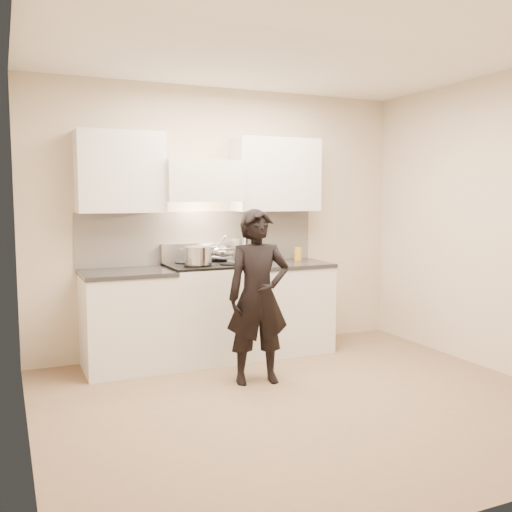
% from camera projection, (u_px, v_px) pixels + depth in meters
% --- Properties ---
extents(ground_plane, '(4.00, 4.00, 0.00)m').
position_uv_depth(ground_plane, '(303.00, 401.00, 4.47)').
color(ground_plane, '#83664B').
extents(room_shell, '(4.04, 3.54, 2.70)m').
position_uv_depth(room_shell, '(277.00, 197.00, 4.62)').
color(room_shell, beige).
rests_on(room_shell, ground).
extents(stove, '(0.76, 0.65, 0.96)m').
position_uv_depth(stove, '(207.00, 312.00, 5.60)').
color(stove, silver).
rests_on(stove, ground).
extents(counter_right, '(0.92, 0.67, 0.92)m').
position_uv_depth(counter_right, '(282.00, 306.00, 5.93)').
color(counter_right, silver).
rests_on(counter_right, ground).
extents(counter_left, '(0.82, 0.67, 0.92)m').
position_uv_depth(counter_left, '(127.00, 320.00, 5.28)').
color(counter_left, silver).
rests_on(counter_left, ground).
extents(wok, '(0.34, 0.42, 0.27)m').
position_uv_depth(wok, '(220.00, 252.00, 5.70)').
color(wok, '#B3B4BA').
rests_on(wok, stove).
extents(stock_pot, '(0.36, 0.26, 0.17)m').
position_uv_depth(stock_pot, '(198.00, 255.00, 5.39)').
color(stock_pot, '#B3B4BA').
rests_on(stock_pot, stove).
extents(utensil_crock, '(0.13, 0.13, 0.34)m').
position_uv_depth(utensil_crock, '(246.00, 253.00, 5.88)').
color(utensil_crock, '#B8B8B8').
rests_on(utensil_crock, counter_right).
extents(spice_jar, '(0.04, 0.04, 0.09)m').
position_uv_depth(spice_jar, '(267.00, 257.00, 5.98)').
color(spice_jar, '#D15619').
rests_on(spice_jar, counter_right).
extents(oil_glass, '(0.08, 0.08, 0.14)m').
position_uv_depth(oil_glass, '(298.00, 253.00, 6.11)').
color(oil_glass, '#B58925').
rests_on(oil_glass, counter_right).
extents(person, '(0.60, 0.45, 1.50)m').
position_uv_depth(person, '(258.00, 297.00, 4.86)').
color(person, black).
rests_on(person, ground).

